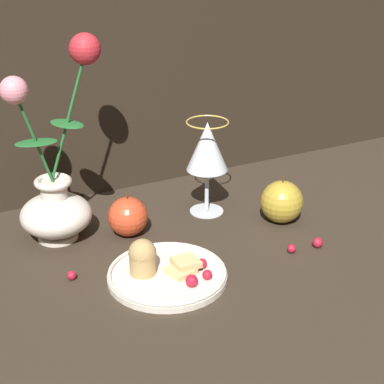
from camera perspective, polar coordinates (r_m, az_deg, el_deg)
ground_plane at (r=1.10m, az=-1.31°, el=-5.45°), size 2.40×2.40×0.00m
vase at (r=1.13m, az=-11.99°, el=0.11°), size 0.17×0.13×0.35m
plate_with_pastries at (r=1.02m, az=-2.53°, el=-7.03°), size 0.19×0.19×0.07m
wine_glass at (r=1.19m, az=1.36°, el=3.80°), size 0.08×0.08×0.18m
apple_beside_vase at (r=1.20m, az=7.99°, el=-0.86°), size 0.08×0.08×0.09m
apple_near_glass at (r=1.15m, az=-5.73°, el=-2.18°), size 0.07×0.07×0.08m
berry_near_plate at (r=1.04m, az=-10.62°, el=-7.36°), size 0.01×0.01×0.01m
berry_front_center at (r=1.11m, az=8.84°, el=-4.99°), size 0.02×0.02×0.02m
berry_by_glass_stem at (r=1.13m, az=11.10°, el=-4.44°), size 0.02×0.02×0.02m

